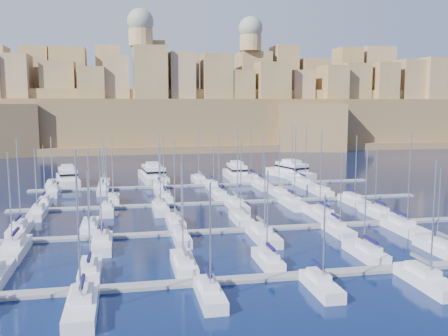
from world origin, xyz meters
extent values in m
plane|color=black|center=(0.00, 0.00, 0.00)|extent=(600.00, 600.00, 0.00)
cube|color=slate|center=(0.00, -34.00, 0.20)|extent=(84.00, 2.00, 0.40)
cube|color=slate|center=(0.00, -12.00, 0.20)|extent=(84.00, 2.00, 0.40)
cube|color=slate|center=(0.00, 10.00, 0.20)|extent=(84.00, 2.00, 0.40)
cube|color=slate|center=(0.00, 32.00, 0.20)|extent=(84.00, 2.00, 0.40)
cube|color=silver|center=(-24.14, -28.85, 0.51)|extent=(2.49, 8.30, 1.62)
cube|color=silver|center=(-24.14, -29.68, 1.67)|extent=(1.74, 3.74, 0.70)
cylinder|color=#9EA0A8|center=(-24.14, -28.43, 6.90)|extent=(0.18, 0.18, 11.16)
cube|color=#110F3F|center=(-24.14, -30.09, 2.72)|extent=(0.35, 3.32, 0.35)
cube|color=silver|center=(-13.00, -28.61, 0.52)|extent=(2.64, 8.79, 1.64)
cube|color=silver|center=(-13.00, -29.48, 1.69)|extent=(1.85, 3.96, 0.70)
cylinder|color=#9EA0A8|center=(-13.00, -28.17, 7.77)|extent=(0.18, 0.18, 12.87)
cube|color=#595B60|center=(-13.00, -29.92, 2.74)|extent=(0.35, 3.52, 0.35)
cube|color=silver|center=(-2.36, -29.06, 0.50)|extent=(2.36, 7.88, 1.59)
cube|color=silver|center=(-2.36, -29.85, 1.64)|extent=(1.65, 3.55, 0.70)
cylinder|color=#9EA0A8|center=(-2.36, -28.67, 6.66)|extent=(0.18, 0.18, 10.73)
cube|color=#110F3F|center=(-2.36, -30.24, 2.69)|extent=(0.35, 3.15, 0.35)
cube|color=silver|center=(11.28, -28.52, 0.52)|extent=(2.69, 8.96, 1.65)
cube|color=silver|center=(11.28, -29.42, 1.70)|extent=(1.88, 4.03, 0.70)
cylinder|color=#9EA0A8|center=(11.28, -28.07, 8.04)|extent=(0.18, 0.18, 13.39)
cube|color=#110F3F|center=(11.28, -29.86, 2.75)|extent=(0.35, 3.58, 0.35)
cube|color=silver|center=(22.07, -28.66, 0.52)|extent=(2.60, 8.67, 1.63)
cube|color=silver|center=(22.07, -29.53, 1.68)|extent=(1.82, 3.90, 0.70)
cylinder|color=#9EA0A8|center=(22.07, -28.23, 6.51)|extent=(0.18, 0.18, 10.35)
cube|color=#595B60|center=(22.07, -29.96, 2.73)|extent=(0.35, 3.47, 0.35)
cube|color=silver|center=(-24.26, -39.88, 0.54)|extent=(2.93, 9.75, 1.69)
cube|color=silver|center=(-24.26, -38.90, 1.74)|extent=(2.05, 4.39, 0.70)
cylinder|color=#9EA0A8|center=(-24.26, -40.36, 8.73)|extent=(0.18, 0.18, 14.68)
cube|color=#110F3F|center=(-24.26, -38.41, 2.79)|extent=(0.35, 3.90, 0.35)
cube|color=silver|center=(-11.50, -39.02, 0.50)|extent=(2.41, 8.04, 1.60)
cube|color=silver|center=(-11.50, -38.22, 1.65)|extent=(1.69, 3.62, 0.70)
cylinder|color=#9EA0A8|center=(-11.50, -39.42, 6.91)|extent=(0.18, 0.18, 11.22)
cube|color=#110F3F|center=(-11.50, -37.81, 2.70)|extent=(0.35, 3.22, 0.35)
cube|color=silver|center=(0.81, -38.90, 0.50)|extent=(2.34, 7.80, 1.59)
cube|color=silver|center=(0.81, -38.12, 1.64)|extent=(1.64, 3.51, 0.70)
cylinder|color=#9EA0A8|center=(0.81, -39.29, 6.03)|extent=(0.18, 0.18, 9.47)
cube|color=#110F3F|center=(0.81, -37.73, 2.69)|extent=(0.35, 3.12, 0.35)
cube|color=silver|center=(13.01, -39.80, 0.54)|extent=(2.88, 9.61, 1.68)
cube|color=silver|center=(13.01, -38.84, 1.73)|extent=(2.02, 4.32, 0.70)
cylinder|color=#9EA0A8|center=(13.01, -40.29, 7.86)|extent=(0.18, 0.18, 12.95)
cube|color=#595B60|center=(13.01, -38.36, 2.78)|extent=(0.35, 3.84, 0.35)
cube|color=silver|center=(-36.24, -6.40, 0.53)|extent=(2.76, 9.21, 1.66)
cube|color=silver|center=(-36.24, -7.32, 1.71)|extent=(1.93, 4.14, 0.70)
cylinder|color=#9EA0A8|center=(-36.24, -5.93, 8.15)|extent=(0.18, 0.18, 13.57)
cube|color=#110F3F|center=(-36.24, -7.78, 2.76)|extent=(0.35, 3.68, 0.35)
cube|color=silver|center=(-25.56, -6.72, 0.51)|extent=(2.57, 8.57, 1.63)
cube|color=silver|center=(-25.56, -7.57, 1.68)|extent=(1.80, 3.86, 0.70)
cylinder|color=#9EA0A8|center=(-25.56, -6.29, 7.28)|extent=(0.18, 0.18, 11.91)
cube|color=#110F3F|center=(-25.56, -8.00, 2.73)|extent=(0.35, 3.43, 0.35)
cube|color=silver|center=(-11.81, -6.49, 0.53)|extent=(2.71, 9.02, 1.65)
cube|color=silver|center=(-11.81, -7.39, 1.70)|extent=(1.89, 4.06, 0.70)
cylinder|color=#9EA0A8|center=(-11.81, -6.04, 7.91)|extent=(0.18, 0.18, 13.11)
cube|color=#595B60|center=(-11.81, -7.84, 2.75)|extent=(0.35, 3.61, 0.35)
cube|color=silver|center=(-0.49, -6.61, 0.52)|extent=(2.63, 8.77, 1.64)
cube|color=silver|center=(-0.49, -7.49, 1.69)|extent=(1.84, 3.95, 0.70)
cylinder|color=#9EA0A8|center=(-0.49, -6.17, 7.55)|extent=(0.18, 0.18, 12.42)
cube|color=#595B60|center=(-0.49, -7.93, 2.74)|extent=(0.35, 3.51, 0.35)
cube|color=silver|center=(14.23, -5.93, 0.55)|extent=(3.04, 10.13, 1.71)
cube|color=silver|center=(14.23, -6.95, 1.76)|extent=(2.13, 4.56, 0.70)
cylinder|color=#9EA0A8|center=(14.23, -5.43, 8.56)|extent=(0.18, 0.18, 14.30)
cube|color=#110F3F|center=(14.23, -7.45, 2.81)|extent=(0.35, 4.05, 0.35)
cube|color=silver|center=(24.67, -6.48, 0.53)|extent=(2.71, 9.03, 1.65)
cube|color=silver|center=(24.67, -7.39, 1.70)|extent=(1.90, 4.07, 0.70)
cylinder|color=#9EA0A8|center=(24.67, -6.03, 7.49)|extent=(0.18, 0.18, 12.29)
cube|color=#110F3F|center=(24.67, -7.84, 2.75)|extent=(0.35, 3.61, 0.35)
cube|color=silver|center=(-34.84, -18.24, 0.56)|extent=(3.15, 10.49, 1.72)
cube|color=silver|center=(-34.84, -17.20, 1.77)|extent=(2.20, 4.72, 0.70)
cylinder|color=#9EA0A8|center=(-34.84, -18.77, 7.74)|extent=(0.18, 0.18, 12.62)
cube|color=#110F3F|center=(-34.84, -16.67, 2.82)|extent=(0.35, 4.20, 0.35)
cube|color=silver|center=(-23.23, -17.59, 0.53)|extent=(2.75, 9.18, 1.66)
cube|color=silver|center=(-23.23, -16.67, 1.71)|extent=(1.93, 4.13, 0.70)
cylinder|color=#9EA0A8|center=(-23.23, -18.05, 7.81)|extent=(0.18, 0.18, 12.90)
cube|color=#110F3F|center=(-23.23, -16.21, 2.76)|extent=(0.35, 3.67, 0.35)
cube|color=silver|center=(-11.91, -16.78, 0.49)|extent=(2.27, 7.56, 1.58)
cube|color=silver|center=(-11.91, -16.03, 1.63)|extent=(1.59, 3.40, 0.70)
cylinder|color=#9EA0A8|center=(-11.91, -17.16, 6.54)|extent=(0.18, 0.18, 10.53)
cube|color=#595B60|center=(-11.91, -15.65, 2.68)|extent=(0.35, 3.03, 0.35)
cube|color=silver|center=(0.18, -18.07, 0.55)|extent=(3.04, 10.15, 1.71)
cube|color=silver|center=(0.18, -17.06, 1.76)|extent=(2.13, 4.57, 0.70)
cylinder|color=#9EA0A8|center=(0.18, -18.58, 7.15)|extent=(0.18, 0.18, 11.49)
cube|color=#595B60|center=(0.18, -16.55, 2.81)|extent=(0.35, 4.06, 0.35)
cube|color=silver|center=(12.62, -17.07, 0.50)|extent=(2.44, 8.15, 1.61)
cube|color=silver|center=(12.62, -16.26, 1.66)|extent=(1.71, 3.67, 0.70)
cylinder|color=#9EA0A8|center=(12.62, -17.48, 7.22)|extent=(0.18, 0.18, 11.82)
cube|color=#110F3F|center=(12.62, -15.85, 2.71)|extent=(0.35, 3.26, 0.35)
cube|color=silver|center=(23.37, -18.15, 0.56)|extent=(3.09, 10.29, 1.71)
cube|color=silver|center=(23.37, -17.12, 1.76)|extent=(2.16, 4.63, 0.70)
cylinder|color=#9EA0A8|center=(23.37, -18.66, 8.63)|extent=(0.18, 0.18, 14.42)
cube|color=#110F3F|center=(23.37, -16.60, 2.81)|extent=(0.35, 4.12, 0.35)
cube|color=silver|center=(-35.64, 14.91, 0.50)|extent=(2.35, 7.82, 1.59)
cube|color=silver|center=(-35.64, 14.13, 1.64)|extent=(1.64, 3.52, 0.70)
cylinder|color=#9EA0A8|center=(-35.64, 15.30, 6.65)|extent=(0.18, 0.18, 10.73)
cube|color=#110F3F|center=(-35.64, 13.74, 2.69)|extent=(0.35, 3.13, 0.35)
cube|color=silver|center=(-22.36, 15.14, 0.51)|extent=(2.48, 8.27, 1.61)
cube|color=silver|center=(-22.36, 14.31, 1.66)|extent=(1.74, 3.72, 0.70)
cylinder|color=#9EA0A8|center=(-22.36, 15.55, 7.40)|extent=(0.18, 0.18, 12.17)
cube|color=#595B60|center=(-22.36, 13.89, 2.71)|extent=(0.35, 3.31, 0.35)
cube|color=silver|center=(-11.86, 15.90, 0.55)|extent=(2.94, 9.81, 1.69)
cube|color=silver|center=(-11.86, 14.92, 1.74)|extent=(2.06, 4.41, 0.70)
cylinder|color=#9EA0A8|center=(-11.86, 16.39, 7.88)|extent=(0.18, 0.18, 12.97)
cube|color=#110F3F|center=(-11.86, 14.43, 2.79)|extent=(0.35, 3.92, 0.35)
cube|color=silver|center=(-0.09, 15.63, 0.53)|extent=(2.78, 9.25, 1.66)
cube|color=silver|center=(-0.09, 14.70, 1.71)|extent=(1.94, 4.16, 0.70)
cylinder|color=#9EA0A8|center=(-0.09, 16.09, 8.36)|extent=(0.18, 0.18, 13.99)
cube|color=#110F3F|center=(-0.09, 14.24, 2.76)|extent=(0.35, 3.70, 0.35)
cube|color=silver|center=(13.34, 15.51, 0.53)|extent=(2.70, 9.01, 1.65)
cube|color=silver|center=(13.34, 14.61, 1.70)|extent=(1.89, 4.06, 0.70)
cylinder|color=#9EA0A8|center=(13.34, 15.96, 7.66)|extent=(0.18, 0.18, 12.61)
cube|color=#595B60|center=(13.34, 14.16, 2.75)|extent=(0.35, 3.61, 0.35)
cube|color=silver|center=(23.01, 15.48, 0.52)|extent=(2.69, 8.95, 1.65)
cube|color=silver|center=(23.01, 14.58, 1.70)|extent=(1.88, 4.03, 0.70)
cylinder|color=#9EA0A8|center=(23.01, 15.92, 7.25)|extent=(0.18, 0.18, 11.80)
cube|color=#595B60|center=(23.01, 14.13, 2.75)|extent=(0.35, 3.58, 0.35)
cube|color=silver|center=(-35.41, 4.68, 0.52)|extent=(2.59, 8.63, 1.63)
cube|color=silver|center=(-35.41, 5.55, 1.68)|extent=(1.81, 3.88, 0.70)
cylinder|color=#9EA0A8|center=(-35.41, 4.25, 6.82)|extent=(0.18, 0.18, 10.98)
cube|color=#595B60|center=(-35.41, 5.98, 2.73)|extent=(0.35, 3.45, 0.35)
cube|color=silver|center=(-23.22, 5.01, 0.50)|extent=(2.39, 7.98, 1.60)
cube|color=silver|center=(-23.22, 5.81, 1.65)|extent=(1.68, 3.59, 0.70)
cylinder|color=#9EA0A8|center=(-23.22, 4.61, 6.97)|extent=(0.18, 0.18, 11.35)
cube|color=#595B60|center=(-23.22, 6.21, 2.70)|extent=(0.35, 3.19, 0.35)
cube|color=silver|center=(-13.46, 4.35, 0.53)|extent=(2.79, 9.31, 1.67)
cube|color=silver|center=(-13.46, 5.28, 1.72)|extent=(1.95, 4.19, 0.70)
cylinder|color=#9EA0A8|center=(-13.46, 3.88, 7.00)|extent=(0.18, 0.18, 11.26)
cube|color=#595B60|center=(-13.46, 5.74, 2.77)|extent=(0.35, 3.72, 0.35)
cube|color=silver|center=(1.17, 4.12, 0.54)|extent=(2.93, 9.77, 1.69)
cube|color=silver|center=(1.17, 5.09, 1.74)|extent=(2.05, 4.39, 0.70)
cylinder|color=#9EA0A8|center=(1.17, 3.63, 8.41)|extent=(0.18, 0.18, 14.03)
cube|color=#595B60|center=(1.17, 5.58, 2.79)|extent=(0.35, 3.91, 0.35)
cube|color=silver|center=(12.56, 3.95, 0.55)|extent=(3.03, 10.11, 1.71)
cube|color=silver|center=(12.56, 4.96, 1.76)|extent=(2.12, 4.55, 0.70)
cylinder|color=#9EA0A8|center=(12.56, 3.44, 8.71)|extent=(0.18, 0.18, 14.61)
cube|color=#110F3F|center=(12.56, 5.46, 2.81)|extent=(0.35, 4.04, 0.35)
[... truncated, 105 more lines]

